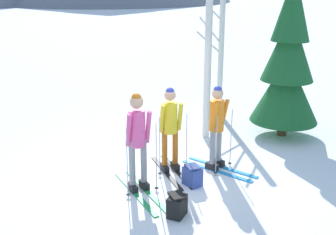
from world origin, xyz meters
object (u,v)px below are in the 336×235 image
skier_in_orange (217,125)px  backpack_on_snow_beside (192,176)px  skier_in_yellow (170,127)px  skier_in_pink (138,138)px  backpack_on_snow_front (177,205)px  birch_tree_tall (208,45)px  birch_tree_slender (220,54)px  pine_tree_near (288,63)px

skier_in_orange → backpack_on_snow_beside: size_ratio=4.42×
skier_in_yellow → skier_in_pink: bearing=-146.2°
skier_in_pink → backpack_on_snow_front: size_ratio=4.50×
birch_tree_tall → backpack_on_snow_beside: (-1.34, -2.15, -1.98)m
birch_tree_tall → backpack_on_snow_front: bearing=-123.6°
skier_in_yellow → skier_in_orange: (0.88, -0.23, 0.00)m
birch_tree_slender → backpack_on_snow_beside: bearing=-124.0°
birch_tree_slender → backpack_on_snow_front: (-3.14, -4.54, -1.48)m
birch_tree_slender → backpack_on_snow_beside: (-2.47, -3.66, -1.48)m
birch_tree_slender → backpack_on_snow_front: size_ratio=8.06×
pine_tree_near → backpack_on_snow_beside: size_ratio=9.99×
pine_tree_near → birch_tree_slender: pine_tree_near is taller
pine_tree_near → skier_in_yellow: bearing=-164.9°
backpack_on_snow_beside → skier_in_orange: bearing=33.6°
skier_in_pink → backpack_on_snow_front: (0.30, -1.05, -0.80)m
skier_in_yellow → birch_tree_slender: (2.61, 2.94, 0.75)m
skier_in_orange → pine_tree_near: (2.36, 1.11, 0.82)m
birch_tree_slender → pine_tree_near: bearing=-73.1°
skier_in_yellow → birch_tree_tall: (1.48, 1.43, 1.25)m
birch_tree_slender → backpack_on_snow_front: 5.71m
skier_in_orange → pine_tree_near: pine_tree_near is taller
birch_tree_slender → backpack_on_snow_beside: size_ratio=8.43×
skier_in_pink → skier_in_yellow: bearing=33.8°
skier_in_yellow → backpack_on_snow_front: bearing=-108.3°
skier_in_pink → pine_tree_near: pine_tree_near is taller
pine_tree_near → backpack_on_snow_front: size_ratio=9.55×
pine_tree_near → birch_tree_tall: size_ratio=0.90×
skier_in_yellow → skier_in_orange: size_ratio=1.00×
skier_in_yellow → pine_tree_near: size_ratio=0.44×
skier_in_yellow → skier_in_orange: skier_in_orange is taller
skier_in_yellow → skier_in_orange: bearing=-14.9°
backpack_on_snow_beside → skier_in_yellow: bearing=101.6°
skier_in_pink → skier_in_yellow: size_ratio=1.07×
skier_in_pink → skier_in_orange: size_ratio=1.06×
birch_tree_slender → skier_in_orange: bearing=-118.7°
skier_in_orange → skier_in_pink: bearing=-169.4°
skier_in_orange → backpack_on_snow_beside: 1.14m
skier_in_yellow → backpack_on_snow_front: (-0.53, -1.60, -0.73)m
birch_tree_tall → skier_in_pink: bearing=-139.3°
skier_in_pink → backpack_on_snow_front: skier_in_pink is taller
skier_in_yellow → pine_tree_near: (3.24, 0.87, 0.82)m
pine_tree_near → birch_tree_slender: 2.16m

